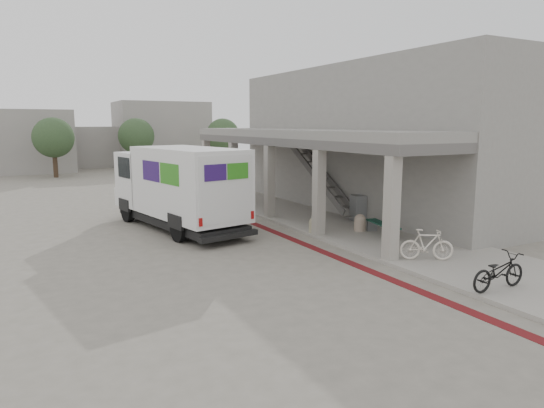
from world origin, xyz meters
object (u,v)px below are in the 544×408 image
bench (383,227)px  utility_cabinet (358,208)px  bicycle_black (498,272)px  fedex_truck (177,186)px  bicycle_cream (427,245)px

bench → utility_cabinet: utility_cabinet is taller
utility_cabinet → bicycle_black: utility_cabinet is taller
utility_cabinet → bicycle_black: 9.07m
fedex_truck → bicycle_cream: size_ratio=5.03×
fedex_truck → bicycle_black: size_ratio=4.56×
fedex_truck → utility_cabinet: size_ratio=7.29×
bicycle_cream → fedex_truck: bearing=64.1°
fedex_truck → utility_cabinet: fedex_truck is taller
fedex_truck → bench: (6.21, -5.39, -1.33)m
bicycle_cream → bench: bearing=15.1°
bench → bicycle_black: size_ratio=1.14×
fedex_truck → bicycle_black: (4.74, -11.43, -1.20)m
bicycle_black → bicycle_cream: bicycle_cream is taller
fedex_truck → bicycle_cream: fedex_truck is taller
utility_cabinet → bicycle_cream: bearing=-96.1°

